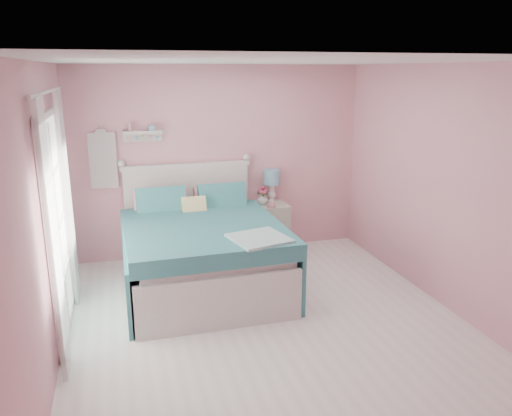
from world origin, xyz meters
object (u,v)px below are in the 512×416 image
table_lamp (272,180)px  bed (202,252)px  teacup (272,205)px  nightstand (269,228)px  vase (262,199)px

table_lamp → bed: bearing=-140.3°
table_lamp → teacup: table_lamp is taller
nightstand → vase: size_ratio=4.46×
teacup → vase: bearing=113.2°
nightstand → vase: 0.45m
bed → vase: (1.02, 0.88, 0.37)m
nightstand → table_lamp: size_ratio=1.55×
bed → table_lamp: size_ratio=4.91×
bed → table_lamp: (1.19, 0.98, 0.61)m
bed → nightstand: size_ratio=3.18×
bed → vase: size_ratio=14.19×
vase → teacup: (0.08, -0.18, -0.04)m
table_lamp → vase: (-0.17, -0.10, -0.24)m
table_lamp → teacup: size_ratio=5.11×
vase → nightstand: bearing=-6.4°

